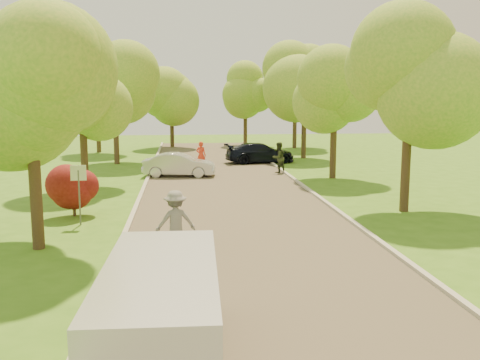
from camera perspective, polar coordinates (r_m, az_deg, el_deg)
name	(u,v)px	position (r m, az deg, el deg)	size (l,w,h in m)	color
ground	(254,251)	(16.17, 1.52, -7.61)	(100.00, 100.00, 0.00)	#3E711B
road	(230,200)	(23.90, -1.05, -2.18)	(8.00, 60.00, 0.01)	#4C4438
curb_left	(138,201)	(23.88, -10.78, -2.21)	(0.18, 60.00, 0.12)	#B2AD9E
curb_right	(319,197)	(24.58, 8.40, -1.83)	(0.18, 60.00, 0.12)	#B2AD9E
street_sign	(79,182)	(19.95, -16.82, -0.22)	(0.55, 0.06, 2.17)	#59595E
red_shrub	(73,188)	(21.57, -17.35, -0.84)	(1.70, 1.70, 1.95)	#382619
tree_l_mida	(36,76)	(16.91, -20.93, 10.29)	(4.71, 4.60, 7.39)	#382619
tree_l_midb	(85,97)	(27.77, -16.16, 8.53)	(4.30, 4.20, 6.62)	#382619
tree_l_far	(117,84)	(37.62, -12.95, 10.00)	(4.92, 4.80, 7.79)	#382619
tree_r_mida	(416,72)	(22.33, 18.24, 10.88)	(5.13, 5.00, 7.95)	#382619
tree_r_midb	(338,91)	(30.63, 10.43, 9.28)	(4.51, 4.40, 7.01)	#382619
tree_r_far	(308,80)	(40.48, 7.25, 10.57)	(5.33, 5.20, 8.34)	#382619
tree_bg_a	(99,88)	(45.86, -14.78, 9.50)	(5.12, 5.00, 7.72)	#382619
tree_bg_b	(298,86)	(48.49, 6.18, 9.95)	(5.12, 5.00, 7.95)	#382619
tree_bg_c	(174,92)	(49.37, -7.09, 9.31)	(4.92, 4.80, 7.33)	#382619
tree_bg_d	(248,89)	(51.76, 0.83, 9.68)	(5.12, 5.00, 7.72)	#382619
minivan	(161,315)	(9.39, -8.42, -14.01)	(2.05, 4.91, 1.81)	silver
silver_sedan	(179,165)	(31.16, -6.53, 1.62)	(1.45, 4.15, 1.37)	silver
dark_sedan	(260,153)	(37.42, 2.13, 2.91)	(1.96, 4.81, 1.40)	black
longboard	(176,253)	(15.79, -6.84, -7.69)	(0.42, 0.96, 0.11)	black
skateboarder	(175,222)	(15.56, -6.91, -4.42)	(1.17, 0.67, 1.81)	gray
person_striped	(201,155)	(34.31, -4.18, 2.65)	(0.64, 0.42, 1.76)	red
person_olive	(278,158)	(32.52, 4.13, 2.40)	(0.90, 0.70, 1.86)	#28301C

